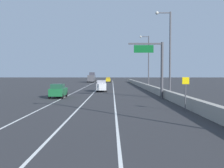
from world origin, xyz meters
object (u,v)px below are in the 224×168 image
at_px(speed_advisory_sign, 184,91).
at_px(car_yellow_0, 107,80).
at_px(car_green_2, 57,91).
at_px(car_white_1, 101,86).
at_px(lamp_post_right_third, 147,59).
at_px(lamp_post_right_second, 167,49).
at_px(overhead_sign_gantry, 155,63).
at_px(box_truck, 91,78).

relative_size(speed_advisory_sign, car_yellow_0, 0.63).
xyz_separation_m(speed_advisory_sign, car_green_2, (-13.78, 12.60, -0.81)).
xyz_separation_m(car_white_1, car_green_2, (-5.47, -11.96, -0.10)).
bearing_deg(lamp_post_right_third, car_green_2, -126.74).
bearing_deg(car_yellow_0, lamp_post_right_second, -82.04).
bearing_deg(lamp_post_right_third, lamp_post_right_second, -90.68).
xyz_separation_m(speed_advisory_sign, lamp_post_right_second, (1.16, 11.79, 4.81)).
xyz_separation_m(overhead_sign_gantry, car_green_2, (-13.34, 0.90, -3.77)).
distance_m(overhead_sign_gantry, car_white_1, 15.52).
xyz_separation_m(overhead_sign_gantry, lamp_post_right_second, (1.60, 0.09, 1.84)).
bearing_deg(car_green_2, overhead_sign_gantry, -3.87).
bearing_deg(car_green_2, car_yellow_0, 84.70).
xyz_separation_m(lamp_post_right_third, box_truck, (-15.73, 42.49, -4.79)).
distance_m(lamp_post_right_third, car_white_1, 13.98).
bearing_deg(lamp_post_right_second, box_truck, 103.66).
relative_size(lamp_post_right_second, box_truck, 1.30).
distance_m(lamp_post_right_second, car_white_1, 16.82).
distance_m(lamp_post_right_second, car_yellow_0, 65.39).
relative_size(overhead_sign_gantry, lamp_post_right_second, 0.65).
bearing_deg(lamp_post_right_third, box_truck, 110.31).
bearing_deg(car_yellow_0, speed_advisory_sign, -84.11).
distance_m(overhead_sign_gantry, lamp_post_right_third, 21.41).
relative_size(lamp_post_right_second, car_yellow_0, 2.45).
height_order(lamp_post_right_second, box_truck, lamp_post_right_second).
height_order(lamp_post_right_second, lamp_post_right_third, same).
bearing_deg(speed_advisory_sign, car_white_1, 108.70).
height_order(lamp_post_right_third, car_green_2, lamp_post_right_third).
bearing_deg(car_white_1, overhead_sign_gantry, -58.54).
bearing_deg(box_truck, speed_advisory_sign, -79.25).
height_order(speed_advisory_sign, car_white_1, speed_advisory_sign).
distance_m(car_yellow_0, car_green_2, 63.99).
bearing_deg(car_green_2, box_truck, 90.49).
xyz_separation_m(car_green_2, box_truck, (-0.53, 62.84, 0.82)).
distance_m(car_white_1, car_green_2, 13.15).
distance_m(car_yellow_0, box_truck, 6.55).
relative_size(speed_advisory_sign, car_white_1, 0.68).
xyz_separation_m(lamp_post_right_third, car_yellow_0, (-9.28, 43.36, -5.58)).
distance_m(speed_advisory_sign, lamp_post_right_second, 12.78).
bearing_deg(lamp_post_right_second, lamp_post_right_third, 89.32).
bearing_deg(speed_advisory_sign, lamp_post_right_second, 84.40).
relative_size(lamp_post_right_second, lamp_post_right_third, 1.00).
bearing_deg(box_truck, car_green_2, -89.51).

